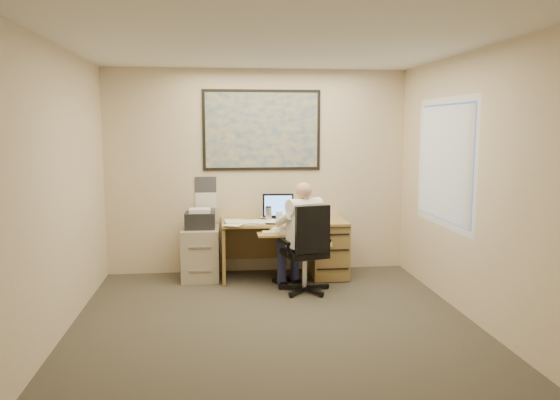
{
  "coord_description": "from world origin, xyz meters",
  "views": [
    {
      "loc": [
        -0.54,
        -5.0,
        1.95
      ],
      "look_at": [
        0.19,
        1.3,
        1.09
      ],
      "focal_mm": 35.0,
      "sensor_mm": 36.0,
      "label": 1
    }
  ],
  "objects": [
    {
      "name": "desk",
      "position": [
        0.64,
        1.9,
        0.44
      ],
      "size": [
        1.6,
        0.97,
        1.07
      ],
      "color": "#A88548",
      "rests_on": "ground"
    },
    {
      "name": "office_chair",
      "position": [
        0.46,
        1.17,
        0.31
      ],
      "size": [
        0.77,
        0.77,
        1.06
      ],
      "rotation": [
        0.0,
        0.0,
        0.25
      ],
      "color": "black",
      "rests_on": "ground"
    },
    {
      "name": "filing_cabinet",
      "position": [
        -0.76,
        1.92,
        0.39
      ],
      "size": [
        0.48,
        0.57,
        0.92
      ],
      "rotation": [
        0.0,
        0.0,
        -0.02
      ],
      "color": "#AC9F8A",
      "rests_on": "ground"
    },
    {
      "name": "room_shell",
      "position": [
        0.0,
        0.0,
        1.35
      ],
      "size": [
        4.0,
        4.5,
        2.7
      ],
      "color": "#3B362D",
      "rests_on": "ground"
    },
    {
      "name": "person",
      "position": [
        0.47,
        1.25,
        0.65
      ],
      "size": [
        0.79,
        0.91,
        1.3
      ],
      "primitive_type": null,
      "rotation": [
        0.0,
        0.0,
        0.41
      ],
      "color": "white",
      "rests_on": "office_chair"
    },
    {
      "name": "wall_calendar",
      "position": [
        -0.69,
        2.24,
        1.08
      ],
      "size": [
        0.28,
        0.01,
        0.42
      ],
      "primitive_type": "cube",
      "color": "white",
      "rests_on": "room_shell"
    },
    {
      "name": "world_map",
      "position": [
        0.06,
        2.23,
        1.9
      ],
      "size": [
        1.56,
        0.03,
        1.06
      ],
      "primitive_type": "cube",
      "color": "#1E4C93",
      "rests_on": "room_shell"
    },
    {
      "name": "window_blinds",
      "position": [
        1.97,
        0.8,
        1.55
      ],
      "size": [
        0.06,
        1.4,
        1.3
      ],
      "primitive_type": null,
      "color": "silver",
      "rests_on": "room_shell"
    }
  ]
}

